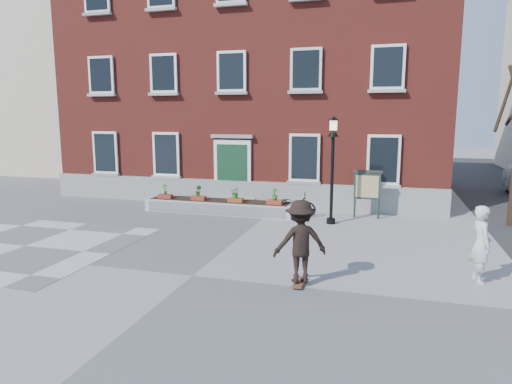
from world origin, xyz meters
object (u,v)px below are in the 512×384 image
(bicycle, at_px, (292,205))
(lamp_post, at_px, (333,155))
(notice_board, at_px, (367,186))
(bystander, at_px, (481,244))
(skateboarder, at_px, (300,242))

(bicycle, height_order, lamp_post, lamp_post)
(lamp_post, xyz_separation_m, notice_board, (1.21, 1.30, -1.28))
(bystander, bearing_deg, notice_board, 13.01)
(bystander, relative_size, notice_board, 1.00)
(notice_board, relative_size, skateboarder, 0.92)
(lamp_post, bearing_deg, bicycle, 157.28)
(bystander, distance_m, skateboarder, 4.32)
(lamp_post, distance_m, notice_board, 2.19)
(skateboarder, bearing_deg, bystander, 18.53)
(notice_board, bearing_deg, lamp_post, -132.92)
(bystander, height_order, notice_board, bystander)
(bicycle, distance_m, notice_board, 2.99)
(skateboarder, bearing_deg, bicycle, 103.09)
(bicycle, distance_m, lamp_post, 2.69)
(bicycle, xyz_separation_m, skateboarder, (1.64, -7.07, 0.57))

